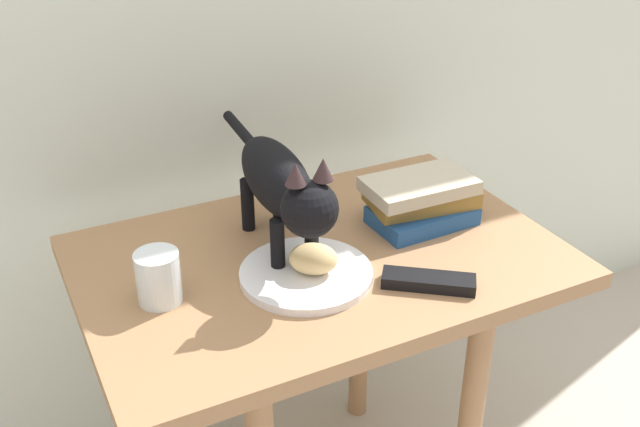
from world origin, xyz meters
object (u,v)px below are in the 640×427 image
(candle_jar, at_px, (159,280))
(cat, at_px, (282,185))
(plate, at_px, (306,274))
(bread_roll, at_px, (313,259))
(tv_remote, at_px, (429,281))
(side_table, at_px, (320,298))
(book_stack, at_px, (421,200))

(candle_jar, bearing_deg, cat, 10.27)
(cat, height_order, candle_jar, cat)
(plate, relative_size, bread_roll, 2.75)
(cat, bearing_deg, tv_remote, -49.98)
(cat, xyz_separation_m, candle_jar, (-0.23, -0.04, -0.09))
(side_table, height_order, candle_jar, candle_jar)
(bread_roll, height_order, book_stack, book_stack)
(candle_jar, bearing_deg, bread_roll, -12.67)
(plate, distance_m, tv_remote, 0.20)
(book_stack, xyz_separation_m, candle_jar, (-0.50, -0.03, -0.01))
(book_stack, height_order, candle_jar, book_stack)
(plate, distance_m, candle_jar, 0.24)
(plate, bearing_deg, tv_remote, -33.94)
(side_table, height_order, cat, cat)
(bread_roll, distance_m, tv_remote, 0.19)
(candle_jar, xyz_separation_m, tv_remote, (0.40, -0.16, -0.03))
(cat, height_order, tv_remote, cat)
(book_stack, height_order, tv_remote, book_stack)
(side_table, distance_m, bread_roll, 0.15)
(plate, relative_size, book_stack, 1.02)
(plate, distance_m, book_stack, 0.29)
(side_table, bearing_deg, tv_remote, -56.26)
(bread_roll, bearing_deg, cat, 96.03)
(plate, xyz_separation_m, cat, (-0.00, 0.09, 0.13))
(plate, relative_size, tv_remote, 1.47)
(side_table, height_order, plate, plate)
(book_stack, distance_m, tv_remote, 0.22)
(cat, distance_m, book_stack, 0.29)
(plate, bearing_deg, cat, 90.63)
(book_stack, bearing_deg, plate, -164.43)
(bread_roll, bearing_deg, side_table, 55.44)
(bread_roll, height_order, tv_remote, bread_roll)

